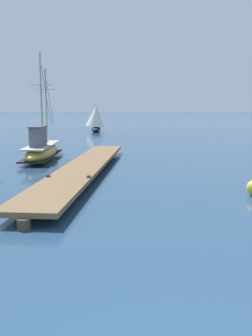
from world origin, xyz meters
TOP-DOWN VIEW (x-y plane):
  - floating_dock at (-4.23, 14.90)m, footprint 1.80×16.99m
  - fishing_boat_1 at (-7.70, 19.27)m, footprint 2.03×7.29m
  - distant_sailboat at (-8.63, 44.67)m, footprint 2.77×4.73m

SIDE VIEW (x-z plane):
  - floating_dock at x=-4.23m, z-range 0.10..0.63m
  - fishing_boat_1 at x=-7.70m, z-range -2.52..3.77m
  - distant_sailboat at x=-8.63m, z-range -0.15..3.49m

